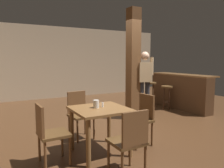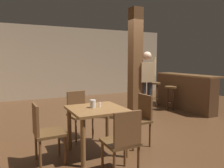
{
  "view_description": "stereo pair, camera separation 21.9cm",
  "coord_description": "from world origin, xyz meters",
  "px_view_note": "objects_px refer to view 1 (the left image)",
  "views": [
    {
      "loc": [
        -2.94,
        -4.14,
        1.53
      ],
      "look_at": [
        -0.73,
        -0.16,
        1.01
      ],
      "focal_mm": 35.0,
      "sensor_mm": 36.0,
      "label": 1
    },
    {
      "loc": [
        -2.74,
        -4.24,
        1.53
      ],
      "look_at": [
        -0.73,
        -0.16,
        1.01
      ],
      "focal_mm": 35.0,
      "sensor_mm": 36.0,
      "label": 2
    }
  ],
  "objects_px": {
    "bar_counter": "(180,91)",
    "bar_stool_mid": "(150,88)",
    "chair_east": "(141,117)",
    "chair_south": "(130,139)",
    "standing_person": "(145,80)",
    "salt_shaker": "(103,105)",
    "chair_west": "(48,131)",
    "chair_north": "(79,112)",
    "dining_table": "(100,117)",
    "bar_stool_near": "(167,92)",
    "napkin_cup": "(96,104)"
  },
  "relations": [
    {
      "from": "bar_counter",
      "to": "bar_stool_mid",
      "type": "distance_m",
      "value": 0.91
    },
    {
      "from": "chair_east",
      "to": "chair_south",
      "type": "bearing_deg",
      "value": -133.98
    },
    {
      "from": "standing_person",
      "to": "bar_counter",
      "type": "height_order",
      "value": "standing_person"
    },
    {
      "from": "chair_south",
      "to": "salt_shaker",
      "type": "bearing_deg",
      "value": 86.25
    },
    {
      "from": "standing_person",
      "to": "bar_counter",
      "type": "xyz_separation_m",
      "value": [
        1.64,
        0.35,
        -0.46
      ]
    },
    {
      "from": "chair_east",
      "to": "chair_west",
      "type": "relative_size",
      "value": 1.0
    },
    {
      "from": "chair_west",
      "to": "standing_person",
      "type": "height_order",
      "value": "standing_person"
    },
    {
      "from": "chair_north",
      "to": "bar_counter",
      "type": "xyz_separation_m",
      "value": [
        3.63,
        0.9,
        0.04
      ]
    },
    {
      "from": "chair_west",
      "to": "chair_east",
      "type": "bearing_deg",
      "value": 0.0
    },
    {
      "from": "salt_shaker",
      "to": "standing_person",
      "type": "relative_size",
      "value": 0.05
    },
    {
      "from": "dining_table",
      "to": "bar_stool_near",
      "type": "bearing_deg",
      "value": 30.19
    },
    {
      "from": "chair_south",
      "to": "bar_stool_mid",
      "type": "relative_size",
      "value": 1.12
    },
    {
      "from": "bar_counter",
      "to": "napkin_cup",
      "type": "bearing_deg",
      "value": -155.04
    },
    {
      "from": "chair_north",
      "to": "bar_stool_near",
      "type": "height_order",
      "value": "chair_north"
    },
    {
      "from": "chair_east",
      "to": "salt_shaker",
      "type": "distance_m",
      "value": 0.8
    },
    {
      "from": "chair_west",
      "to": "napkin_cup",
      "type": "distance_m",
      "value": 0.84
    },
    {
      "from": "napkin_cup",
      "to": "chair_west",
      "type": "bearing_deg",
      "value": -175.42
    },
    {
      "from": "chair_north",
      "to": "napkin_cup",
      "type": "relative_size",
      "value": 6.98
    },
    {
      "from": "napkin_cup",
      "to": "bar_counter",
      "type": "bearing_deg",
      "value": 24.96
    },
    {
      "from": "dining_table",
      "to": "chair_north",
      "type": "relative_size",
      "value": 0.96
    },
    {
      "from": "bar_stool_near",
      "to": "bar_stool_mid",
      "type": "xyz_separation_m",
      "value": [
        -0.14,
        0.6,
        0.06
      ]
    },
    {
      "from": "chair_north",
      "to": "bar_stool_near",
      "type": "xyz_separation_m",
      "value": [
        3.17,
        0.98,
        0.04
      ]
    },
    {
      "from": "napkin_cup",
      "to": "standing_person",
      "type": "relative_size",
      "value": 0.07
    },
    {
      "from": "dining_table",
      "to": "chair_south",
      "type": "xyz_separation_m",
      "value": [
        0.01,
        -0.85,
        -0.1
      ]
    },
    {
      "from": "chair_north",
      "to": "bar_counter",
      "type": "relative_size",
      "value": 0.41
    },
    {
      "from": "chair_east",
      "to": "standing_person",
      "type": "xyz_separation_m",
      "value": [
        1.14,
        1.41,
        0.5
      ]
    },
    {
      "from": "chair_east",
      "to": "bar_stool_mid",
      "type": "xyz_separation_m",
      "value": [
        2.17,
        2.44,
        0.1
      ]
    },
    {
      "from": "salt_shaker",
      "to": "standing_person",
      "type": "xyz_separation_m",
      "value": [
        1.89,
        1.35,
        0.21
      ]
    },
    {
      "from": "chair_north",
      "to": "chair_west",
      "type": "relative_size",
      "value": 1.0
    },
    {
      "from": "napkin_cup",
      "to": "bar_stool_mid",
      "type": "height_order",
      "value": "napkin_cup"
    },
    {
      "from": "chair_south",
      "to": "bar_stool_near",
      "type": "distance_m",
      "value": 4.11
    },
    {
      "from": "chair_west",
      "to": "bar_stool_mid",
      "type": "bearing_deg",
      "value": 32.6
    },
    {
      "from": "napkin_cup",
      "to": "bar_stool_mid",
      "type": "relative_size",
      "value": 0.16
    },
    {
      "from": "chair_west",
      "to": "napkin_cup",
      "type": "xyz_separation_m",
      "value": [
        0.78,
        0.06,
        0.31
      ]
    },
    {
      "from": "chair_north",
      "to": "bar_stool_mid",
      "type": "xyz_separation_m",
      "value": [
        3.03,
        1.58,
        0.1
      ]
    },
    {
      "from": "chair_east",
      "to": "chair_west",
      "type": "bearing_deg",
      "value": -180.0
    },
    {
      "from": "napkin_cup",
      "to": "chair_north",
      "type": "bearing_deg",
      "value": 89.15
    },
    {
      "from": "chair_south",
      "to": "chair_west",
      "type": "distance_m",
      "value": 1.18
    },
    {
      "from": "chair_south",
      "to": "bar_stool_mid",
      "type": "bearing_deg",
      "value": 47.71
    },
    {
      "from": "napkin_cup",
      "to": "bar_counter",
      "type": "relative_size",
      "value": 0.06
    },
    {
      "from": "chair_east",
      "to": "bar_stool_mid",
      "type": "distance_m",
      "value": 3.27
    },
    {
      "from": "chair_east",
      "to": "chair_west",
      "type": "height_order",
      "value": "same"
    },
    {
      "from": "bar_stool_near",
      "to": "salt_shaker",
      "type": "bearing_deg",
      "value": -149.84
    },
    {
      "from": "chair_west",
      "to": "bar_counter",
      "type": "relative_size",
      "value": 0.41
    },
    {
      "from": "chair_south",
      "to": "bar_counter",
      "type": "xyz_separation_m",
      "value": [
        3.58,
        2.59,
        0.04
      ]
    },
    {
      "from": "salt_shaker",
      "to": "bar_stool_mid",
      "type": "height_order",
      "value": "salt_shaker"
    },
    {
      "from": "napkin_cup",
      "to": "chair_south",
      "type": "bearing_deg",
      "value": -86.35
    },
    {
      "from": "dining_table",
      "to": "bar_counter",
      "type": "relative_size",
      "value": 0.39
    },
    {
      "from": "chair_north",
      "to": "chair_east",
      "type": "bearing_deg",
      "value": -45.18
    },
    {
      "from": "salt_shaker",
      "to": "bar_stool_mid",
      "type": "relative_size",
      "value": 0.1
    }
  ]
}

